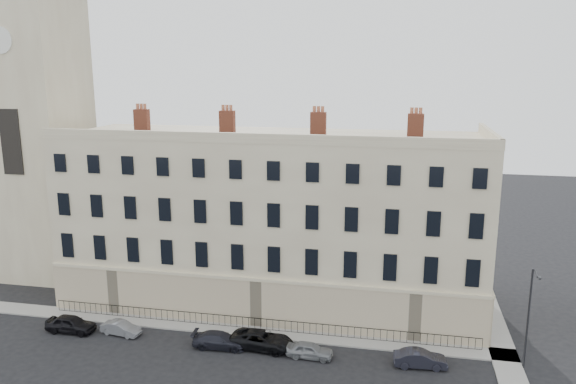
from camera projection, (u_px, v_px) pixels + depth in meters
name	position (u px, v px, depth m)	size (l,w,h in m)	color
ground	(319.00, 373.00, 38.87)	(160.00, 160.00, 0.00)	black
terrace	(273.00, 219.00, 49.82)	(36.22, 12.22, 17.00)	#C0AF8F
church_tower	(34.00, 88.00, 53.99)	(8.00, 8.13, 44.00)	#C0AF8F
pavement_terrace	(206.00, 327.00, 45.58)	(48.00, 2.00, 0.12)	gray
pavement_east_return	(498.00, 336.00, 43.97)	(2.00, 24.00, 0.12)	gray
railings	(255.00, 323.00, 45.07)	(35.00, 0.04, 0.96)	black
car_a	(71.00, 324.00, 44.74)	(1.61, 4.00, 1.36)	black
car_b	(121.00, 328.00, 44.31)	(1.13, 3.24, 1.07)	slate
car_c	(220.00, 340.00, 42.25)	(1.68, 4.13, 1.20)	black
car_d	(262.00, 340.00, 42.13)	(2.20, 4.77, 1.33)	black
car_e	(310.00, 350.00, 40.79)	(1.37, 3.41, 1.16)	gray
car_f	(420.00, 359.00, 39.52)	(1.30, 3.72, 1.23)	black
streetlamp	(529.00, 314.00, 38.56)	(0.33, 1.59, 7.36)	#292A2E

